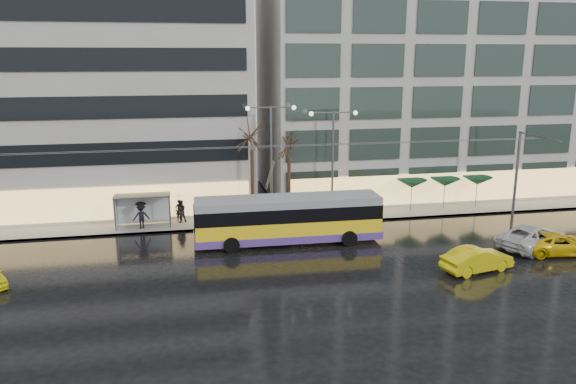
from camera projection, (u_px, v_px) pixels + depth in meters
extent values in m
plane|color=black|center=(269.00, 271.00, 34.60)|extent=(140.00, 140.00, 0.00)
cube|color=gray|center=(266.00, 209.00, 48.30)|extent=(80.00, 10.00, 0.15)
cube|color=slate|center=(275.00, 226.00, 43.58)|extent=(80.00, 0.10, 0.15)
cube|color=#9E9C97|center=(43.00, 77.00, 47.08)|extent=(34.00, 14.00, 22.00)
cube|color=#9E9C97|center=(433.00, 58.00, 53.25)|extent=(32.00, 14.00, 25.00)
cube|color=yellow|center=(288.00, 228.00, 39.52)|extent=(12.99, 2.91, 1.62)
cube|color=#563990|center=(288.00, 235.00, 39.65)|extent=(13.03, 2.96, 0.54)
cube|color=black|center=(288.00, 211.00, 39.24)|extent=(13.01, 2.93, 0.97)
cube|color=gray|center=(288.00, 201.00, 39.06)|extent=(12.99, 2.91, 0.54)
cube|color=black|center=(377.00, 209.00, 40.39)|extent=(0.11, 2.48, 1.40)
cube|color=black|center=(194.00, 218.00, 38.17)|extent=(0.11, 2.48, 1.40)
cylinder|color=black|center=(339.00, 227.00, 41.65)|extent=(1.08, 0.40, 1.08)
cylinder|color=black|center=(349.00, 238.00, 39.07)|extent=(1.08, 0.40, 1.08)
cylinder|color=black|center=(229.00, 233.00, 40.25)|extent=(1.08, 0.40, 1.08)
cylinder|color=black|center=(232.00, 245.00, 37.67)|extent=(1.08, 0.40, 1.08)
cylinder|color=#595B60|center=(270.00, 177.00, 39.49)|extent=(0.13, 4.01, 2.84)
cylinder|color=#595B60|center=(269.00, 175.00, 40.00)|extent=(0.13, 4.01, 2.84)
cylinder|color=#595B60|center=(516.00, 174.00, 45.98)|extent=(0.24, 0.24, 7.00)
cube|color=#595B60|center=(540.00, 137.00, 42.79)|extent=(0.10, 5.00, 0.10)
cylinder|color=#595B60|center=(269.00, 147.00, 38.65)|extent=(42.00, 0.04, 0.04)
cylinder|color=#595B60|center=(268.00, 146.00, 39.13)|extent=(42.00, 0.04, 0.04)
cube|color=#595B60|center=(142.00, 196.00, 42.50)|extent=(4.20, 1.60, 0.12)
cube|color=silver|center=(144.00, 209.00, 43.46)|extent=(4.00, 0.05, 2.20)
cube|color=white|center=(115.00, 213.00, 42.41)|extent=(0.10, 1.40, 2.20)
cylinder|color=#595B60|center=(115.00, 215.00, 41.76)|extent=(0.10, 0.10, 2.40)
cylinder|color=#595B60|center=(117.00, 210.00, 43.09)|extent=(0.10, 0.10, 2.40)
cylinder|color=#595B60|center=(170.00, 213.00, 42.50)|extent=(0.10, 0.10, 2.40)
cylinder|color=#595B60|center=(170.00, 208.00, 43.84)|extent=(0.10, 0.10, 2.40)
cylinder|color=#595B60|center=(271.00, 164.00, 44.16)|extent=(0.18, 0.18, 9.00)
cylinder|color=#595B60|center=(259.00, 108.00, 42.95)|extent=(1.80, 0.10, 0.10)
cylinder|color=#595B60|center=(282.00, 107.00, 43.29)|extent=(1.80, 0.10, 0.10)
sphere|color=#FFF2CC|center=(248.00, 108.00, 42.80)|extent=(0.36, 0.36, 0.36)
sphere|color=#FFF2CC|center=(294.00, 108.00, 43.47)|extent=(0.36, 0.36, 0.36)
cylinder|color=#595B60|center=(333.00, 164.00, 45.16)|extent=(0.18, 0.18, 8.50)
cylinder|color=#595B60|center=(322.00, 113.00, 44.00)|extent=(1.80, 0.10, 0.10)
cylinder|color=#595B60|center=(345.00, 112.00, 44.34)|extent=(1.80, 0.10, 0.10)
sphere|color=#FFF2CC|center=(311.00, 114.00, 43.85)|extent=(0.36, 0.36, 0.36)
sphere|color=#FFF2CC|center=(355.00, 113.00, 44.52)|extent=(0.36, 0.36, 0.36)
cylinder|color=black|center=(252.00, 185.00, 44.48)|extent=(0.28, 0.28, 5.60)
cylinder|color=black|center=(289.00, 187.00, 45.31)|extent=(0.28, 0.28, 4.90)
cylinder|color=#595B60|center=(411.00, 197.00, 47.40)|extent=(0.06, 0.06, 2.20)
cone|color=#103D24|center=(412.00, 184.00, 47.12)|extent=(2.50, 2.50, 0.70)
cylinder|color=#595B60|center=(444.00, 196.00, 47.96)|extent=(0.06, 0.06, 2.20)
cone|color=#103D24|center=(445.00, 182.00, 47.68)|extent=(2.50, 2.50, 0.70)
cylinder|color=#595B60|center=(476.00, 194.00, 48.52)|extent=(0.06, 0.06, 2.20)
cone|color=#103D24|center=(477.00, 181.00, 48.24)|extent=(2.50, 2.50, 0.70)
imported|color=#DBC60B|center=(477.00, 259.00, 34.44)|extent=(4.82, 2.58, 1.51)
imported|color=yellow|center=(559.00, 244.00, 37.46)|extent=(5.28, 2.92, 1.40)
imported|color=silver|center=(532.00, 237.00, 38.60)|extent=(6.38, 5.03, 1.61)
imported|color=black|center=(179.00, 210.00, 44.35)|extent=(0.74, 0.62, 1.74)
imported|color=#D64790|center=(179.00, 200.00, 44.14)|extent=(1.25, 1.26, 0.88)
imported|color=black|center=(181.00, 211.00, 44.02)|extent=(1.00, 0.85, 1.79)
imported|color=black|center=(141.00, 216.00, 42.46)|extent=(1.32, 0.88, 1.90)
imported|color=black|center=(141.00, 206.00, 42.27)|extent=(0.93, 0.93, 0.72)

